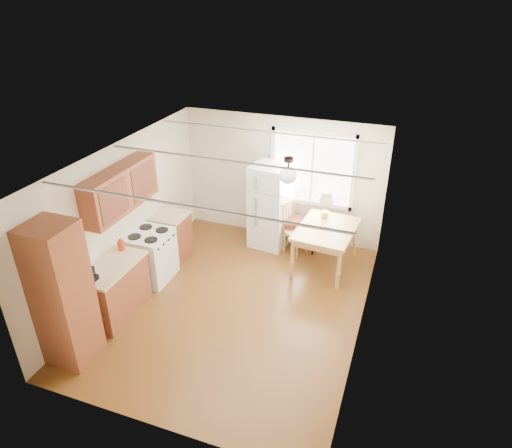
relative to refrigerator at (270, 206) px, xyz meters
The scene contains 11 objects.
room_shell 2.11m from the refrigerator, 87.22° to the right, with size 4.60×5.60×2.62m.
kitchen_run 3.14m from the refrigerator, 120.91° to the right, with size 0.65×3.40×2.20m.
window_unit 1.08m from the refrigerator, 30.37° to the left, with size 1.64×0.05×1.51m.
pendant_light 2.31m from the refrigerator, 64.31° to the right, with size 0.26×0.26×0.40m.
refrigerator is the anchor object (origin of this frame).
bench 0.49m from the refrigerator, ahead, with size 1.35×0.63×0.60m.
dining_table 1.30m from the refrigerator, 20.94° to the right, with size 1.07×1.37×0.81m.
chair 0.56m from the refrigerator, 14.50° to the right, with size 0.51×0.50×1.03m.
table_lamp 1.14m from the refrigerator, ahead, with size 0.29×0.29×0.51m.
coffee_maker 3.75m from the refrigerator, 115.60° to the right, with size 0.18×0.24×0.35m.
kettle 2.99m from the refrigerator, 124.52° to the right, with size 0.11×0.11×0.21m.
Camera 1 is at (2.35, -5.55, 4.71)m, focal length 32.00 mm.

